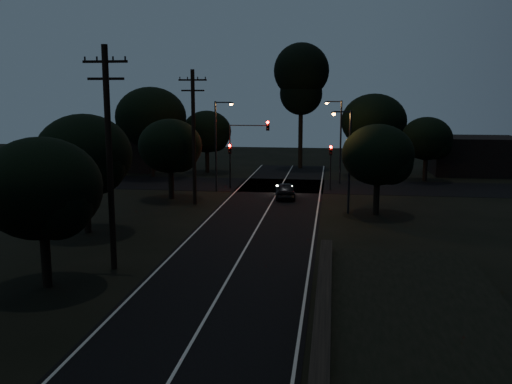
# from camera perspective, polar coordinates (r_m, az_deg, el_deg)

# --- Properties ---
(road_surface) EXTENTS (60.00, 70.00, 0.03)m
(road_surface) POSITION_cam_1_polar(r_m,az_deg,el_deg) (43.70, 1.26, -1.62)
(road_surface) COLOR black
(road_surface) RESTS_ON ground
(utility_pole_mid) EXTENTS (2.20, 0.30, 11.00)m
(utility_pole_mid) POSITION_cam_1_polar(r_m,az_deg,el_deg) (28.71, -14.47, 3.58)
(utility_pole_mid) COLOR black
(utility_pole_mid) RESTS_ON ground
(utility_pole_far) EXTENTS (2.20, 0.30, 10.50)m
(utility_pole_far) POSITION_cam_1_polar(r_m,az_deg,el_deg) (44.87, -6.26, 5.69)
(utility_pole_far) COLOR black
(utility_pole_far) RESTS_ON ground
(tree_left_b) EXTENTS (5.39, 5.39, 6.85)m
(tree_left_b) POSITION_cam_1_polar(r_m,az_deg,el_deg) (26.87, -20.42, 0.05)
(tree_left_b) COLOR black
(tree_left_b) RESTS_ON ground
(tree_left_c) EXTENTS (5.92, 5.92, 7.48)m
(tree_left_c) POSITION_cam_1_polar(r_m,az_deg,el_deg) (36.78, -16.59, 3.39)
(tree_left_c) COLOR black
(tree_left_c) RESTS_ON ground
(tree_left_d) EXTENTS (5.24, 5.24, 6.65)m
(tree_left_d) POSITION_cam_1_polar(r_m,az_deg,el_deg) (47.39, -8.40, 4.43)
(tree_left_d) COLOR black
(tree_left_d) RESTS_ON ground
(tree_far_nw) EXTENTS (5.38, 5.38, 6.81)m
(tree_far_nw) POSITION_cam_1_polar(r_m,az_deg,el_deg) (62.96, -4.80, 5.93)
(tree_far_nw) COLOR black
(tree_far_nw) RESTS_ON ground
(tree_far_w) EXTENTS (7.33, 7.33, 9.34)m
(tree_far_w) POSITION_cam_1_polar(r_m,az_deg,el_deg) (60.27, -10.28, 7.22)
(tree_far_w) COLOR black
(tree_far_w) RESTS_ON ground
(tree_far_ne) EXTENTS (6.84, 6.84, 8.66)m
(tree_far_ne) POSITION_cam_1_polar(r_m,az_deg,el_deg) (61.52, 11.95, 6.78)
(tree_far_ne) COLOR black
(tree_far_ne) RESTS_ON ground
(tree_far_e) EXTENTS (5.03, 5.03, 6.38)m
(tree_far_e) POSITION_cam_1_polar(r_m,az_deg,el_deg) (59.25, 16.88, 5.03)
(tree_far_e) COLOR black
(tree_far_e) RESTS_ON ground
(tree_right_a) EXTENTS (5.16, 5.16, 6.56)m
(tree_right_a) POSITION_cam_1_polar(r_m,az_deg,el_deg) (41.70, 12.35, 3.49)
(tree_right_a) COLOR black
(tree_right_a) RESTS_ON ground
(tall_pine) EXTENTS (6.32, 6.32, 14.35)m
(tall_pine) POSITION_cam_1_polar(r_m,az_deg,el_deg) (66.55, 4.55, 11.27)
(tall_pine) COLOR black
(tall_pine) RESTS_ON ground
(building_left) EXTENTS (10.00, 8.00, 4.40)m
(building_left) POSITION_cam_1_polar(r_m,az_deg,el_deg) (68.42, -13.59, 4.15)
(building_left) COLOR black
(building_left) RESTS_ON ground
(building_right) EXTENTS (9.00, 7.00, 4.00)m
(building_right) POSITION_cam_1_polar(r_m,az_deg,el_deg) (66.53, 20.94, 3.45)
(building_right) COLOR black
(building_right) RESTS_ON ground
(signal_left) EXTENTS (0.28, 0.35, 4.10)m
(signal_left) POSITION_cam_1_polar(r_m,az_deg,el_deg) (52.60, -2.62, 3.46)
(signal_left) COLOR black
(signal_left) RESTS_ON ground
(signal_right) EXTENTS (0.28, 0.35, 4.10)m
(signal_right) POSITION_cam_1_polar(r_m,az_deg,el_deg) (51.75, 7.47, 3.28)
(signal_right) COLOR black
(signal_right) RESTS_ON ground
(signal_mast) EXTENTS (3.70, 0.35, 6.25)m
(signal_mast) POSITION_cam_1_polar(r_m,az_deg,el_deg) (52.18, -0.80, 5.07)
(signal_mast) COLOR black
(signal_mast) RESTS_ON ground
(streetlight_a) EXTENTS (1.66, 0.26, 8.00)m
(streetlight_a) POSITION_cam_1_polar(r_m,az_deg,el_deg) (50.62, -3.83, 5.24)
(streetlight_a) COLOR black
(streetlight_a) RESTS_ON ground
(streetlight_b) EXTENTS (1.66, 0.26, 8.00)m
(streetlight_b) POSITION_cam_1_polar(r_m,az_deg,el_deg) (55.58, 8.27, 5.57)
(streetlight_b) COLOR black
(streetlight_b) RESTS_ON ground
(streetlight_c) EXTENTS (1.46, 0.26, 7.50)m
(streetlight_c) POSITION_cam_1_polar(r_m,az_deg,el_deg) (41.67, 9.11, 3.73)
(streetlight_c) COLOR black
(streetlight_c) RESTS_ON ground
(car) EXTENTS (2.08, 4.19, 1.37)m
(car) POSITION_cam_1_polar(r_m,az_deg,el_deg) (47.70, 2.94, 0.17)
(car) COLOR black
(car) RESTS_ON ground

